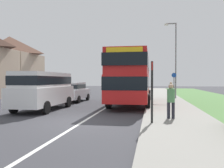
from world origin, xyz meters
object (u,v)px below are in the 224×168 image
parked_car_silver (73,91)px  bus_stop_sign (152,88)px  street_lamp_mid (175,55)px  pedestrian_at_stop (171,99)px  cycle_route_sign (174,84)px  double_decker_bus (132,76)px  street_lamp_near (224,11)px  pedestrian_walking_away (171,90)px  parked_van_white (44,88)px

parked_car_silver → bus_stop_sign: bearing=-54.9°
street_lamp_mid → parked_car_silver: bearing=-154.3°
pedestrian_at_stop → cycle_route_sign: size_ratio=0.66×
double_decker_bus → pedestrian_at_stop: size_ratio=5.77×
pedestrian_at_stop → street_lamp_near: street_lamp_near is taller
bus_stop_sign → parked_car_silver: bearing=125.1°
double_decker_bus → street_lamp_mid: street_lamp_mid is taller
bus_stop_sign → street_lamp_mid: size_ratio=0.35×
pedestrian_walking_away → bus_stop_sign: bearing=-98.1°
parked_car_silver → pedestrian_at_stop: (7.42, -8.18, 0.07)m
parked_car_silver → pedestrian_walking_away: pedestrian_walking_away is taller
street_lamp_near → pedestrian_walking_away: bearing=92.2°
parked_van_white → parked_car_silver: parked_van_white is taller
pedestrian_at_stop → bus_stop_sign: bearing=-125.3°
bus_stop_sign → cycle_route_sign: size_ratio=1.03×
double_decker_bus → pedestrian_at_stop: bearing=-70.7°
parked_van_white → pedestrian_at_stop: bearing=-19.8°
pedestrian_walking_away → street_lamp_near: street_lamp_near is taller
parked_van_white → parked_car_silver: size_ratio=1.24×
parked_van_white → street_lamp_near: 10.66m
cycle_route_sign → double_decker_bus: bearing=-125.0°
parked_van_white → street_lamp_mid: 13.39m
double_decker_bus → cycle_route_sign: (3.56, 5.07, -0.71)m
pedestrian_at_stop → pedestrian_walking_away: size_ratio=1.00×
parked_van_white → bus_stop_sign: bus_stop_sign is taller
pedestrian_at_stop → bus_stop_sign: size_ratio=0.64×
bus_stop_sign → pedestrian_walking_away: bearing=81.9°
parked_van_white → pedestrian_walking_away: parked_van_white is taller
parked_car_silver → pedestrian_at_stop: pedestrian_at_stop is taller
parked_van_white → bus_stop_sign: 7.60m
pedestrian_at_stop → parked_van_white: bearing=160.2°
street_lamp_near → street_lamp_mid: (-0.06, 15.15, 0.19)m
pedestrian_walking_away → street_lamp_mid: (0.46, 1.54, 3.24)m
double_decker_bus → pedestrian_walking_away: 5.40m
street_lamp_near → bus_stop_sign: bearing=145.2°
double_decker_bus → parked_van_white: (-5.06, -4.02, -0.78)m
parked_van_white → cycle_route_sign: 12.53m
double_decker_bus → pedestrian_at_stop: double_decker_bus is taller
pedestrian_at_stop → bus_stop_sign: (-0.84, -1.19, 0.56)m
pedestrian_walking_away → street_lamp_near: bearing=-87.8°
parked_car_silver → bus_stop_sign: 11.46m
double_decker_bus → bus_stop_sign: size_ratio=3.71×
parked_van_white → street_lamp_near: bearing=-31.6°
parked_van_white → cycle_route_sign: cycle_route_sign is taller
parked_van_white → pedestrian_walking_away: bearing=44.8°
double_decker_bus → parked_van_white: 6.51m
parked_car_silver → double_decker_bus: bearing=-16.4°
cycle_route_sign → street_lamp_near: size_ratio=0.36×
parked_car_silver → street_lamp_near: size_ratio=0.62×
parked_van_white → cycle_route_sign: bearing=46.5°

